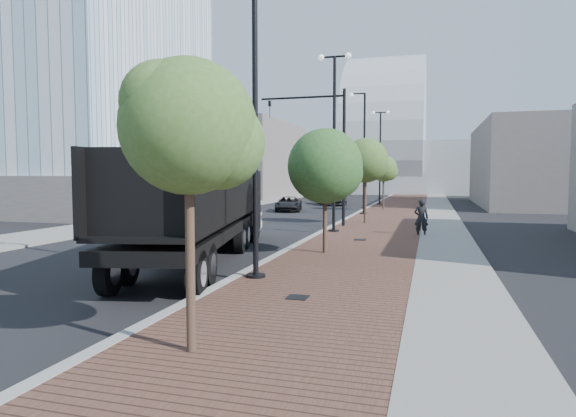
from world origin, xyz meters
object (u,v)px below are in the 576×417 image
(dump_truck, at_px, (214,212))
(dark_car_mid, at_px, (289,204))
(white_sedan, at_px, (217,222))
(pedestrian, at_px, (421,218))

(dump_truck, relative_size, dark_car_mid, 3.19)
(white_sedan, xyz_separation_m, dark_car_mid, (-1.78, 18.46, -0.23))
(dump_truck, xyz_separation_m, pedestrian, (7.99, 6.90, -0.64))
(dump_truck, height_order, pedestrian, dump_truck)
(white_sedan, height_order, dark_car_mid, white_sedan)
(dark_car_mid, bearing_deg, white_sedan, -95.93)
(white_sedan, bearing_deg, pedestrian, 36.11)
(dark_car_mid, bearing_deg, dump_truck, -93.40)
(pedestrian, bearing_deg, white_sedan, 20.19)
(dump_truck, height_order, dark_car_mid, dump_truck)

